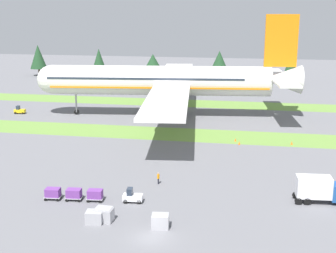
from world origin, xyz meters
name	(u,v)px	position (x,y,z in m)	size (l,w,h in m)	color
ground_plane	(151,238)	(0.00, 0.00, 0.00)	(400.00, 400.00, 0.00)	slate
grass_strip_near	(198,135)	(0.00, 44.71, 0.00)	(320.00, 10.28, 0.01)	olive
grass_strip_far	(212,104)	(0.00, 77.26, 0.00)	(320.00, 10.28, 0.01)	olive
airliner	(167,80)	(-9.54, 61.18, 8.55)	(62.37, 77.15, 23.83)	silver
baggage_tug	(132,196)	(-4.62, 9.34, 0.81)	(2.70, 1.52, 1.97)	silver
cargo_dolly_lead	(95,194)	(-9.62, 8.90, 0.92)	(2.32, 1.69, 1.55)	#A3A3A8
cargo_dolly_second	(74,194)	(-12.51, 8.65, 0.92)	(2.32, 1.69, 1.55)	#A3A3A8
cargo_dolly_third	(53,193)	(-15.40, 8.40, 0.92)	(2.32, 1.69, 1.55)	#A3A3A8
catering_truck	(321,189)	(19.91, 13.74, 1.95)	(7.12, 2.84, 3.58)	#1E4C8E
pushback_tractor	(19,110)	(-45.52, 56.99, 0.81)	(2.73, 1.59, 1.97)	yellow
ground_crew_marshaller	(158,178)	(-2.55, 16.56, 0.95)	(0.36, 0.56, 1.74)	black
uld_container_0	(94,217)	(-7.52, 2.51, 0.75)	(2.00, 1.60, 1.50)	#A3A3A8
uld_container_1	(104,214)	(-6.58, 3.27, 0.84)	(2.00, 1.60, 1.69)	#A3A3A8
uld_container_2	(105,215)	(-6.45, 3.16, 0.81)	(2.00, 1.60, 1.61)	#A3A3A8
uld_container_3	(160,221)	(0.51, 2.67, 0.83)	(2.00, 1.60, 1.65)	#A3A3A8
taxiway_marker_0	(239,143)	(8.46, 39.30, 0.34)	(0.44, 0.44, 0.68)	orange
taxiway_marker_1	(235,140)	(7.65, 41.56, 0.30)	(0.44, 0.44, 0.60)	orange
taxiway_marker_2	(292,143)	(18.25, 41.18, 0.33)	(0.44, 0.44, 0.66)	orange
distant_tree_line	(199,62)	(-8.43, 118.60, 6.79)	(191.02, 11.10, 11.72)	#4C3823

